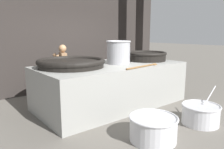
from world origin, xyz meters
The scene contains 11 objects.
ground_plane centered at (0.00, 0.00, 0.00)m, with size 60.00×60.00×0.00m, color #666059.
back_wall centered at (0.00, 2.31, 2.22)m, with size 7.08×0.24×4.43m, color #2D2826.
support_pillar centered at (2.42, 1.27, 2.22)m, with size 0.36×0.36×4.43m, color #2D2826.
hearth_platform centered at (0.00, 0.00, 0.52)m, with size 3.68×1.82×1.04m.
giant_wok_near centered at (-1.01, 0.22, 1.14)m, with size 1.54×1.54×0.19m.
giant_wok_far centered at (1.23, -0.01, 1.18)m, with size 1.13×1.13×0.25m.
stock_pot centered at (0.21, 0.00, 1.34)m, with size 0.63×0.63×0.58m.
stirring_paddle centered at (0.29, -0.80, 1.06)m, with size 1.10×0.22×0.04m.
cook centered at (-0.70, 1.29, 0.81)m, with size 0.43×0.60×1.50m.
prep_bowl_vegetables centered at (0.62, -2.07, 0.22)m, with size 0.98×0.75×0.70m.
prep_bowl_meat centered at (-0.65, -1.93, 0.23)m, with size 0.84×0.84×0.42m.
Camera 1 is at (-3.36, -4.20, 1.80)m, focal length 35.00 mm.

